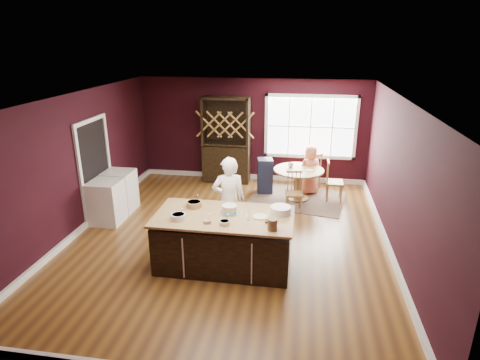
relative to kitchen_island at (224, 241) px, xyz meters
name	(u,v)px	position (x,y,z in m)	size (l,w,h in m)	color
room_shell	(228,172)	(-0.10, 0.97, 0.91)	(7.00, 7.00, 7.00)	brown
window	(310,127)	(1.40, 4.44, 1.06)	(2.36, 0.10, 1.66)	white
doorway	(96,170)	(-3.07, 1.57, 0.59)	(0.08, 1.26, 2.13)	white
kitchen_island	(224,241)	(0.00, 0.00, 0.00)	(2.29, 1.20, 0.92)	black
dining_table	(298,178)	(1.17, 3.17, 0.10)	(1.18, 1.18, 0.75)	brown
baker	(229,201)	(-0.06, 0.80, 0.40)	(0.62, 0.40, 1.68)	white
layer_cake	(229,209)	(0.08, 0.11, 0.55)	(0.34, 0.34, 0.14)	silver
bowl_blue	(178,217)	(-0.69, -0.27, 0.53)	(0.24, 0.24, 0.09)	white
bowl_yellow	(194,204)	(-0.57, 0.26, 0.53)	(0.27, 0.27, 0.10)	#A47940
bowl_pink	(207,222)	(-0.20, -0.33, 0.51)	(0.14, 0.14, 0.05)	silver
bowl_olive	(225,223)	(0.08, -0.34, 0.51)	(0.17, 0.17, 0.06)	beige
drinking_glass	(248,216)	(0.42, -0.10, 0.56)	(0.07, 0.07, 0.15)	silver
dinner_plate	(260,217)	(0.60, 0.02, 0.49)	(0.24, 0.24, 0.02)	#FDF1BF
white_tub	(281,210)	(0.92, 0.23, 0.54)	(0.34, 0.34, 0.12)	white
stoneware_crock	(272,225)	(0.83, -0.41, 0.57)	(0.15, 0.15, 0.18)	#482C1D
toy_figurine	(266,221)	(0.72, -0.19, 0.52)	(0.05, 0.05, 0.08)	yellow
rug	(297,199)	(1.17, 3.17, -0.43)	(2.17, 1.67, 0.01)	brown
chair_east	(335,181)	(2.02, 3.23, 0.06)	(0.41, 0.40, 0.99)	#955B2D
chair_south	(294,192)	(1.10, 2.44, 0.02)	(0.38, 0.36, 0.91)	brown
chair_north	(311,170)	(1.48, 3.96, 0.04)	(0.40, 0.38, 0.96)	brown
seated_woman	(310,170)	(1.44, 3.60, 0.17)	(0.60, 0.39, 1.22)	#DE7A58
high_chair	(265,175)	(0.34, 3.48, 0.02)	(0.37, 0.37, 0.91)	black
toddler	(268,161)	(0.42, 3.52, 0.37)	(0.18, 0.14, 0.26)	#8CA5BF
table_plate	(309,170)	(1.41, 3.10, 0.32)	(0.18, 0.18, 0.01)	beige
table_cup	(291,165)	(0.97, 3.31, 0.36)	(0.13, 0.13, 0.10)	silver
hutch	(226,140)	(-0.76, 4.19, 0.69)	(1.23, 0.51, 2.26)	#371F13
washer	(106,202)	(-2.74, 1.25, 0.01)	(0.62, 0.60, 0.90)	white
dryer	(120,191)	(-2.74, 1.89, 0.02)	(0.63, 0.61, 0.91)	white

